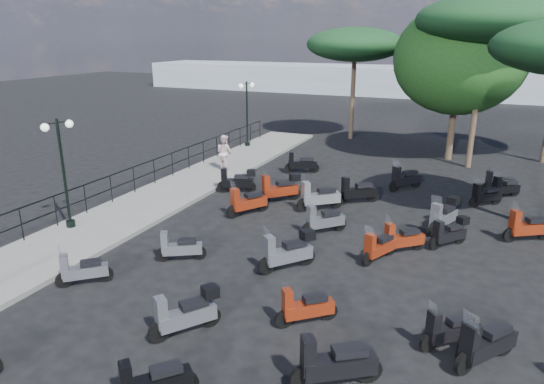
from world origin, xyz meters
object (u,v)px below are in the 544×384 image
at_px(scooter_8, 288,252).
at_px(scooter_5, 301,164).
at_px(scooter_16, 319,197).
at_px(pine_0, 487,20).
at_px(pedestrian_far, 224,152).
at_px(scooter_27, 449,233).
at_px(pine_2, 355,45).
at_px(scooter_20, 335,364).
at_px(scooter_21, 379,247).
at_px(scooter_15, 402,239).
at_px(scooter_29, 485,196).
at_px(scooter_31, 153,383).
at_px(scooter_25, 485,344).
at_px(scooter_30, 505,188).
at_px(broadleaf_tree, 460,59).
at_px(scooter_17, 405,179).
at_px(scooter_23, 500,184).
at_px(scooter_11, 280,188).
at_px(scooter_7, 186,314).
at_px(scooter_28, 528,227).
at_px(scooter_9, 324,220).
at_px(lamp_post_2, 247,109).
at_px(scooter_19, 450,330).
at_px(scooter_14, 305,308).
at_px(lamp_post_1, 63,167).
at_px(scooter_1, 82,271).
at_px(scooter_2, 180,248).
at_px(scooter_10, 357,192).
at_px(scooter_4, 237,181).

bearing_deg(scooter_8, scooter_5, -32.08).
distance_m(scooter_16, pine_0, 12.26).
bearing_deg(pedestrian_far, scooter_27, 172.08).
bearing_deg(scooter_16, pine_2, -30.48).
xyz_separation_m(scooter_20, scooter_21, (-0.37, 5.76, -0.08)).
bearing_deg(scooter_15, scooter_29, -63.13).
bearing_deg(scooter_31, scooter_25, -104.02).
height_order(scooter_30, scooter_31, scooter_31).
distance_m(scooter_31, broadleaf_tree, 22.30).
distance_m(scooter_17, scooter_23, 3.88).
relative_size(scooter_11, scooter_21, 1.01).
height_order(scooter_5, scooter_21, scooter_5).
relative_size(scooter_7, scooter_23, 0.94).
height_order(scooter_28, scooter_30, scooter_28).
xyz_separation_m(scooter_15, scooter_16, (-3.55, 2.60, 0.08)).
distance_m(scooter_7, scooter_17, 13.12).
bearing_deg(scooter_20, scooter_25, -89.04).
distance_m(scooter_9, pine_0, 13.63).
distance_m(scooter_21, scooter_29, 7.11).
bearing_deg(broadleaf_tree, pedestrian_far, -143.35).
bearing_deg(scooter_30, lamp_post_2, 30.88).
bearing_deg(scooter_5, scooter_19, -174.42).
bearing_deg(pine_0, scooter_14, -99.48).
bearing_deg(lamp_post_1, scooter_1, -27.52).
bearing_deg(lamp_post_1, lamp_post_2, 103.64).
xyz_separation_m(scooter_11, scooter_21, (4.78, -3.78, -0.12)).
height_order(lamp_post_2, pine_0, pine_0).
bearing_deg(scooter_29, scooter_19, 134.15).
distance_m(scooter_1, scooter_25, 9.94).
xyz_separation_m(scooter_5, broadleaf_tree, (6.33, 5.91, 4.78)).
bearing_deg(scooter_20, scooter_7, 50.58).
relative_size(pedestrian_far, scooter_31, 1.35).
height_order(lamp_post_1, scooter_30, lamp_post_1).
relative_size(pedestrian_far, scooter_16, 1.14).
xyz_separation_m(scooter_28, pine_2, (-9.55, 13.80, 5.37)).
bearing_deg(scooter_15, scooter_1, 84.98).
distance_m(scooter_16, scooter_17, 4.70).
bearing_deg(scooter_17, scooter_2, 100.49).
bearing_deg(scooter_10, broadleaf_tree, -53.05).
xyz_separation_m(scooter_4, pine_0, (8.81, 8.43, 6.56)).
xyz_separation_m(scooter_7, scooter_9, (1.01, 6.80, -0.05)).
height_order(scooter_1, scooter_20, scooter_20).
bearing_deg(scooter_11, scooter_8, 159.37).
xyz_separation_m(scooter_17, scooter_19, (2.71, -10.99, -0.07)).
bearing_deg(pine_0, pine_2, 147.83).
relative_size(scooter_4, scooter_15, 1.27).
relative_size(scooter_15, scooter_29, 1.05).
bearing_deg(broadleaf_tree, scooter_8, -101.25).
bearing_deg(scooter_27, scooter_10, 1.37).
height_order(lamp_post_2, scooter_29, lamp_post_2).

